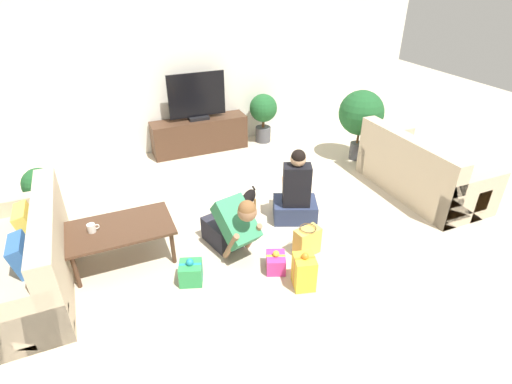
# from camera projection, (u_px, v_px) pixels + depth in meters

# --- Properties ---
(ground_plane) EXTENTS (16.00, 16.00, 0.00)m
(ground_plane) POSITION_uv_depth(u_px,v_px,m) (252.00, 225.00, 4.85)
(ground_plane) COLOR beige
(wall_back) EXTENTS (8.40, 0.06, 2.60)m
(wall_back) POSITION_uv_depth(u_px,v_px,m) (187.00, 69.00, 6.29)
(wall_back) COLOR white
(wall_back) RESTS_ON ground_plane
(sofa_left) EXTENTS (0.88, 1.75, 0.84)m
(sofa_left) POSITION_uv_depth(u_px,v_px,m) (23.00, 263.00, 3.78)
(sofa_left) COLOR #C6B293
(sofa_left) RESTS_ON ground_plane
(sofa_right) EXTENTS (0.88, 1.75, 0.84)m
(sofa_right) POSITION_uv_depth(u_px,v_px,m) (420.00, 172.00, 5.40)
(sofa_right) COLOR #C6B293
(sofa_right) RESTS_ON ground_plane
(coffee_table) EXTENTS (1.06, 0.64, 0.42)m
(coffee_table) POSITION_uv_depth(u_px,v_px,m) (120.00, 230.00, 4.11)
(coffee_table) COLOR #472D1E
(coffee_table) RESTS_ON ground_plane
(tv_console) EXTENTS (1.56, 0.39, 0.55)m
(tv_console) POSITION_uv_depth(u_px,v_px,m) (200.00, 135.00, 6.61)
(tv_console) COLOR #472D1E
(tv_console) RESTS_ON ground_plane
(tv) EXTENTS (0.92, 0.20, 0.74)m
(tv) POSITION_uv_depth(u_px,v_px,m) (197.00, 99.00, 6.30)
(tv) COLOR black
(tv) RESTS_ON tv_console
(potted_plant_corner_left) EXTENTS (0.39, 0.39, 0.70)m
(potted_plant_corner_left) POSITION_uv_depth(u_px,v_px,m) (41.00, 189.00, 4.73)
(potted_plant_corner_left) COLOR #336B84
(potted_plant_corner_left) RESTS_ON ground_plane
(potted_plant_corner_right) EXTENTS (0.69, 0.69, 1.11)m
(potted_plant_corner_right) POSITION_uv_depth(u_px,v_px,m) (361.00, 114.00, 6.10)
(potted_plant_corner_right) COLOR #4C4C51
(potted_plant_corner_right) RESTS_ON ground_plane
(potted_plant_back_right) EXTENTS (0.47, 0.47, 0.84)m
(potted_plant_back_right) POSITION_uv_depth(u_px,v_px,m) (263.00, 112.00, 6.82)
(potted_plant_back_right) COLOR #4C4C51
(potted_plant_back_right) RESTS_ON ground_plane
(person_kneeling) EXTENTS (0.49, 0.82, 0.79)m
(person_kneeling) POSITION_uv_depth(u_px,v_px,m) (232.00, 226.00, 4.24)
(person_kneeling) COLOR #23232D
(person_kneeling) RESTS_ON ground_plane
(person_sitting) EXTENTS (0.63, 0.60, 0.95)m
(person_sitting) POSITION_uv_depth(u_px,v_px,m) (296.00, 195.00, 4.79)
(person_sitting) COLOR #283351
(person_sitting) RESTS_ON ground_plane
(dog) EXTENTS (0.37, 0.40, 0.31)m
(dog) POSITION_uv_depth(u_px,v_px,m) (247.00, 199.00, 4.97)
(dog) COLOR black
(dog) RESTS_ON ground_plane
(gift_box_a) EXTENTS (0.27, 0.29, 0.24)m
(gift_box_a) POSITION_uv_depth(u_px,v_px,m) (276.00, 262.00, 4.11)
(gift_box_a) COLOR #CC3389
(gift_box_a) RESTS_ON ground_plane
(gift_box_b) EXTENTS (0.25, 0.27, 0.41)m
(gift_box_b) POSITION_uv_depth(u_px,v_px,m) (304.00, 272.00, 3.86)
(gift_box_b) COLOR yellow
(gift_box_b) RESTS_ON ground_plane
(gift_box_c) EXTENTS (0.28, 0.28, 0.28)m
(gift_box_c) POSITION_uv_depth(u_px,v_px,m) (191.00, 272.00, 3.94)
(gift_box_c) COLOR #2D934C
(gift_box_c) RESTS_ON ground_plane
(gift_bag_a) EXTENTS (0.30, 0.21, 0.34)m
(gift_bag_a) POSITION_uv_depth(u_px,v_px,m) (307.00, 241.00, 4.31)
(gift_bag_a) COLOR #E5B74C
(gift_bag_a) RESTS_ON ground_plane
(mug) EXTENTS (0.12, 0.08, 0.09)m
(mug) POSITION_uv_depth(u_px,v_px,m) (92.00, 228.00, 3.99)
(mug) COLOR silver
(mug) RESTS_ON coffee_table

